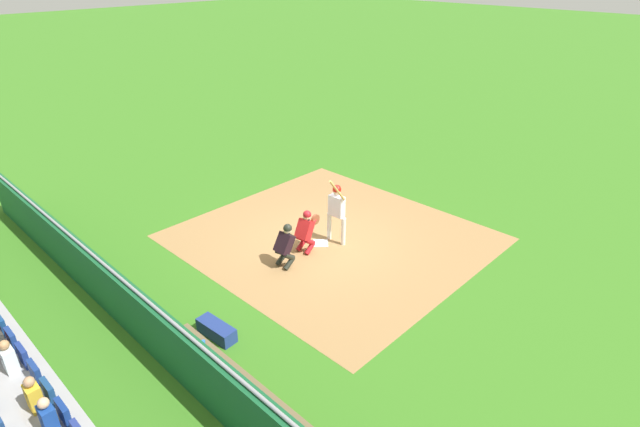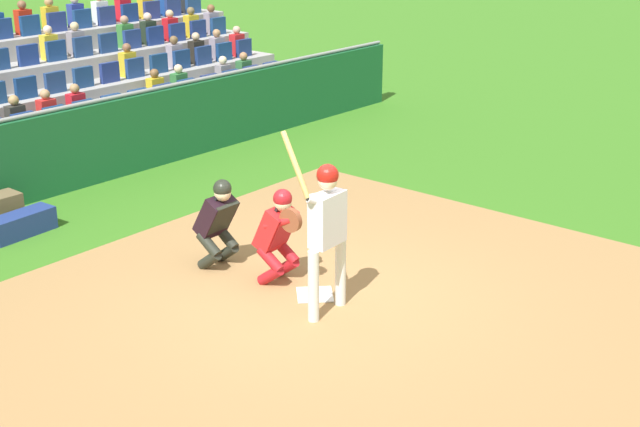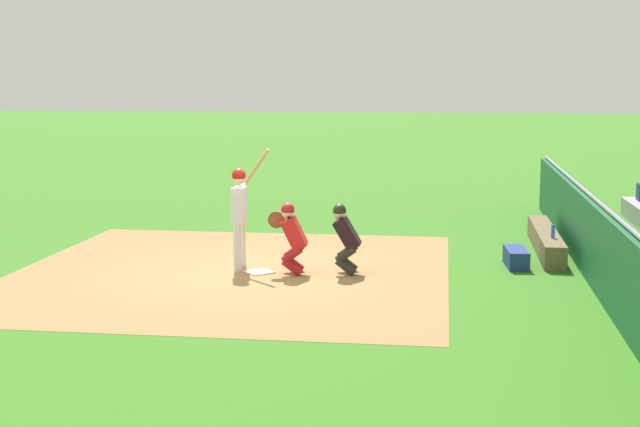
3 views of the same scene
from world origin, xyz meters
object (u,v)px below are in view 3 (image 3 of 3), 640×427
catcher_crouching (291,234)px  home_plate_marker (259,272)px  water_bottle_on_bench (553,231)px  batter_at_plate (240,206)px  home_plate_umpire (345,235)px  equipment_duffel_bag (516,258)px  dugout_bench (546,241)px

catcher_crouching → home_plate_marker: bearing=90.2°
catcher_crouching → water_bottle_on_bench: 5.02m
home_plate_marker → catcher_crouching: (0.00, -0.59, 0.70)m
home_plate_marker → batter_at_plate: batter_at_plate is taller
catcher_crouching → home_plate_umpire: 0.94m
water_bottle_on_bench → equipment_duffel_bag: water_bottle_on_bench is taller
home_plate_marker → dugout_bench: size_ratio=0.11×
home_plate_umpire → dugout_bench: 4.58m
catcher_crouching → water_bottle_on_bench: size_ratio=5.00×
home_plate_marker → catcher_crouching: catcher_crouching is taller
home_plate_umpire → dugout_bench: size_ratio=0.32×
home_plate_marker → water_bottle_on_bench: (1.85, -5.26, 0.55)m
equipment_duffel_bag → catcher_crouching: bearing=102.6°
catcher_crouching → dugout_bench: 5.45m
batter_at_plate → dugout_bench: 6.25m
equipment_duffel_bag → dugout_bench: bearing=-27.4°
home_plate_marker → equipment_duffel_bag: 4.71m
batter_at_plate → water_bottle_on_bench: 5.90m
water_bottle_on_bench → equipment_duffel_bag: 1.03m
dugout_bench → equipment_duffel_bag: (-1.60, 0.68, -0.05)m
home_plate_marker → water_bottle_on_bench: 5.60m
batter_at_plate → home_plate_umpire: size_ratio=1.73×
home_plate_umpire → equipment_duffel_bag: bearing=-70.8°
dugout_bench → equipment_duffel_bag: 1.73m
dugout_bench → equipment_duffel_bag: bearing=157.0°
batter_at_plate → catcher_crouching: (-0.25, -0.98, -0.43)m
dugout_bench → equipment_duffel_bag: dugout_bench is taller
batter_at_plate → home_plate_marker: bearing=-122.8°
catcher_crouching → equipment_duffel_bag: catcher_crouching is taller
home_plate_marker → batter_at_plate: bearing=57.2°
catcher_crouching → water_bottle_on_bench: catcher_crouching is taller
water_bottle_on_bench → equipment_duffel_bag: size_ratio=0.26×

